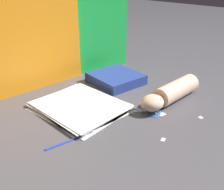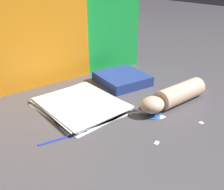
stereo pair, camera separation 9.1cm
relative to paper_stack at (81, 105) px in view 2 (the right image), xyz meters
The scene contains 11 objects.
ground_plane 0.11m from the paper_stack, 50.82° to the right, with size 6.00×6.00×0.00m, color #4C494F.
backdrop_panel_left 0.40m from the paper_stack, 107.28° to the left, with size 0.59×0.04×0.59m.
backdrop_panel_center 0.44m from the paper_stack, 48.34° to the left, with size 0.50×0.10×0.50m.
paper_stack is the anchor object (origin of this frame).
book_closed 0.27m from the paper_stack, 15.91° to the left, with size 0.21×0.22×0.04m.
scissors 0.24m from the paper_stack, 50.36° to the right, with size 0.15×0.17×0.01m.
hand_forearm 0.34m from the paper_stack, 35.55° to the right, with size 0.30×0.08×0.07m.
paper_scrap_near 0.29m from the paper_stack, 53.24° to the right, with size 0.03×0.02×0.00m.
paper_scrap_mid 0.42m from the paper_stack, 53.59° to the right, with size 0.02×0.02×0.00m.
paper_scrap_far 0.33m from the paper_stack, 80.55° to the right, with size 0.02×0.02×0.00m.
pen 0.20m from the paper_stack, 136.98° to the right, with size 0.15×0.03×0.01m.
Camera 2 is at (-0.51, -0.65, 0.46)m, focal length 42.00 mm.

